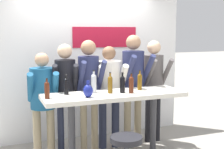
{
  "coord_description": "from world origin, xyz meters",
  "views": [
    {
      "loc": [
        -1.57,
        -3.97,
        1.89
      ],
      "look_at": [
        0.0,
        0.1,
        1.29
      ],
      "focal_mm": 50.0,
      "sensor_mm": 36.0,
      "label": 1
    }
  ],
  "objects_px": {
    "wine_bottle_4": "(131,84)",
    "wine_bottle_5": "(47,89)",
    "tasting_table": "(114,105)",
    "person_center_left": "(89,83)",
    "person_center": "(109,86)",
    "person_right": "(154,79)",
    "person_center_right": "(133,77)",
    "decorative_vase": "(88,91)",
    "person_left": "(65,86)",
    "wine_bottle_2": "(140,81)",
    "wine_bottle_3": "(94,82)",
    "person_far_left": "(43,94)",
    "wine_bottle_6": "(110,84)",
    "wine_bottle_1": "(122,83)",
    "wine_bottle_0": "(66,85)"
  },
  "relations": [
    {
      "from": "wine_bottle_6",
      "to": "decorative_vase",
      "type": "bearing_deg",
      "value": -156.78
    },
    {
      "from": "decorative_vase",
      "to": "person_center",
      "type": "bearing_deg",
      "value": 52.72
    },
    {
      "from": "wine_bottle_3",
      "to": "person_center_left",
      "type": "bearing_deg",
      "value": 82.76
    },
    {
      "from": "wine_bottle_4",
      "to": "person_center_left",
      "type": "bearing_deg",
      "value": 124.16
    },
    {
      "from": "person_far_left",
      "to": "wine_bottle_0",
      "type": "height_order",
      "value": "person_far_left"
    },
    {
      "from": "person_far_left",
      "to": "decorative_vase",
      "type": "xyz_separation_m",
      "value": [
        0.48,
        -0.73,
        0.15
      ]
    },
    {
      "from": "wine_bottle_3",
      "to": "wine_bottle_5",
      "type": "height_order",
      "value": "wine_bottle_3"
    },
    {
      "from": "tasting_table",
      "to": "wine_bottle_4",
      "type": "xyz_separation_m",
      "value": [
        0.22,
        -0.08,
        0.3
      ]
    },
    {
      "from": "wine_bottle_4",
      "to": "wine_bottle_5",
      "type": "height_order",
      "value": "wine_bottle_4"
    },
    {
      "from": "person_far_left",
      "to": "wine_bottle_5",
      "type": "distance_m",
      "value": 0.65
    },
    {
      "from": "person_center_right",
      "to": "wine_bottle_2",
      "type": "xyz_separation_m",
      "value": [
        -0.12,
        -0.48,
        0.02
      ]
    },
    {
      "from": "wine_bottle_1",
      "to": "wine_bottle_2",
      "type": "bearing_deg",
      "value": 18.51
    },
    {
      "from": "person_right",
      "to": "wine_bottle_6",
      "type": "xyz_separation_m",
      "value": [
        -1.02,
        -0.61,
        0.08
      ]
    },
    {
      "from": "person_center_left",
      "to": "wine_bottle_5",
      "type": "height_order",
      "value": "person_center_left"
    },
    {
      "from": "wine_bottle_5",
      "to": "wine_bottle_2",
      "type": "bearing_deg",
      "value": 4.73
    },
    {
      "from": "wine_bottle_1",
      "to": "wine_bottle_4",
      "type": "relative_size",
      "value": 1.01
    },
    {
      "from": "person_left",
      "to": "wine_bottle_5",
      "type": "height_order",
      "value": "person_left"
    },
    {
      "from": "person_center_right",
      "to": "decorative_vase",
      "type": "relative_size",
      "value": 8.34
    },
    {
      "from": "wine_bottle_6",
      "to": "person_center_left",
      "type": "bearing_deg",
      "value": 105.86
    },
    {
      "from": "wine_bottle_2",
      "to": "wine_bottle_6",
      "type": "bearing_deg",
      "value": -172.09
    },
    {
      "from": "tasting_table",
      "to": "decorative_vase",
      "type": "xyz_separation_m",
      "value": [
        -0.42,
        -0.13,
        0.26
      ]
    },
    {
      "from": "wine_bottle_3",
      "to": "wine_bottle_4",
      "type": "bearing_deg",
      "value": -24.48
    },
    {
      "from": "wine_bottle_6",
      "to": "decorative_vase",
      "type": "distance_m",
      "value": 0.4
    },
    {
      "from": "person_left",
      "to": "person_center",
      "type": "relative_size",
      "value": 1.03
    },
    {
      "from": "decorative_vase",
      "to": "wine_bottle_2",
      "type": "bearing_deg",
      "value": 14.75
    },
    {
      "from": "person_right",
      "to": "wine_bottle_3",
      "type": "relative_size",
      "value": 5.43
    },
    {
      "from": "wine_bottle_5",
      "to": "tasting_table",
      "type": "bearing_deg",
      "value": 1.38
    },
    {
      "from": "wine_bottle_4",
      "to": "person_center_right",
      "type": "bearing_deg",
      "value": 62.77
    },
    {
      "from": "person_far_left",
      "to": "wine_bottle_6",
      "type": "xyz_separation_m",
      "value": [
        0.84,
        -0.57,
        0.2
      ]
    },
    {
      "from": "wine_bottle_1",
      "to": "wine_bottle_4",
      "type": "xyz_separation_m",
      "value": [
        0.11,
        -0.06,
        -0.0
      ]
    },
    {
      "from": "person_right",
      "to": "wine_bottle_4",
      "type": "height_order",
      "value": "person_right"
    },
    {
      "from": "person_center_right",
      "to": "wine_bottle_5",
      "type": "height_order",
      "value": "person_center_right"
    },
    {
      "from": "wine_bottle_5",
      "to": "decorative_vase",
      "type": "height_order",
      "value": "wine_bottle_5"
    },
    {
      "from": "wine_bottle_0",
      "to": "decorative_vase",
      "type": "bearing_deg",
      "value": -51.49
    },
    {
      "from": "person_center",
      "to": "wine_bottle_5",
      "type": "bearing_deg",
      "value": -143.33
    },
    {
      "from": "person_right",
      "to": "wine_bottle_4",
      "type": "distance_m",
      "value": 1.03
    },
    {
      "from": "tasting_table",
      "to": "person_right",
      "type": "distance_m",
      "value": 1.18
    },
    {
      "from": "person_left",
      "to": "person_right",
      "type": "relative_size",
      "value": 0.98
    },
    {
      "from": "tasting_table",
      "to": "person_center",
      "type": "relative_size",
      "value": 1.21
    },
    {
      "from": "person_center_left",
      "to": "wine_bottle_5",
      "type": "xyz_separation_m",
      "value": [
        -0.73,
        -0.57,
        0.05
      ]
    },
    {
      "from": "person_center",
      "to": "person_right",
      "type": "xyz_separation_m",
      "value": [
        0.81,
        0.01,
        0.07
      ]
    },
    {
      "from": "tasting_table",
      "to": "person_far_left",
      "type": "xyz_separation_m",
      "value": [
        -0.9,
        0.59,
        0.11
      ]
    },
    {
      "from": "wine_bottle_5",
      "to": "wine_bottle_3",
      "type": "bearing_deg",
      "value": 13.36
    },
    {
      "from": "tasting_table",
      "to": "person_center_right",
      "type": "height_order",
      "value": "person_center_right"
    },
    {
      "from": "person_left",
      "to": "wine_bottle_1",
      "type": "distance_m",
      "value": 0.94
    },
    {
      "from": "wine_bottle_1",
      "to": "wine_bottle_2",
      "type": "relative_size",
      "value": 0.97
    },
    {
      "from": "person_left",
      "to": "wine_bottle_6",
      "type": "height_order",
      "value": "person_left"
    },
    {
      "from": "person_center_left",
      "to": "decorative_vase",
      "type": "height_order",
      "value": "person_center_left"
    },
    {
      "from": "person_center_right",
      "to": "person_center",
      "type": "bearing_deg",
      "value": 168.18
    },
    {
      "from": "person_center",
      "to": "person_right",
      "type": "bearing_deg",
      "value": 6.75
    }
  ]
}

